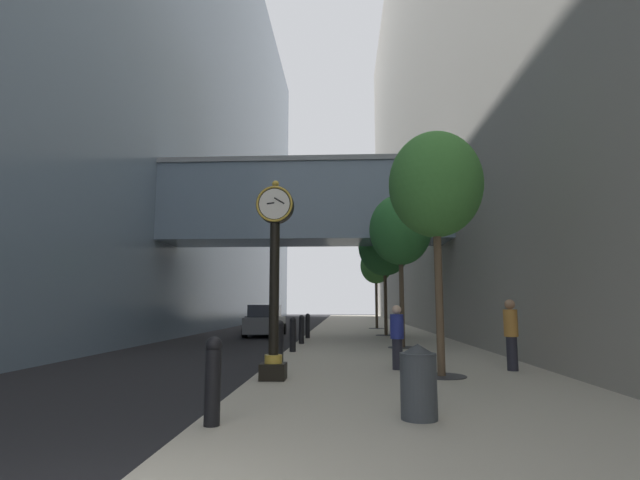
{
  "coord_description": "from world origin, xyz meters",
  "views": [
    {
      "loc": [
        2.08,
        -3.56,
        1.75
      ],
      "look_at": [
        1.06,
        16.65,
        4.46
      ],
      "focal_mm": 27.05,
      "sensor_mm": 36.0,
      "label": 1
    }
  ],
  "objects_px": {
    "bollard_nearest": "(213,379)",
    "bollard_fifth": "(301,329)",
    "bollard_fourth": "(293,334)",
    "pedestrian_walking": "(397,335)",
    "bollard_third": "(280,341)",
    "street_tree_mid_far": "(385,246)",
    "car_black_near": "(264,319)",
    "pedestrian_by_clock": "(511,332)",
    "trash_bin": "(418,380)",
    "street_tree_mid_near": "(400,230)",
    "car_grey_mid": "(265,321)",
    "street_tree_near": "(435,186)",
    "street_tree_far": "(376,266)",
    "street_clock": "(274,268)",
    "bollard_sixth": "(308,325)"
  },
  "relations": [
    {
      "from": "bollard_nearest",
      "to": "bollard_fifth",
      "type": "relative_size",
      "value": 1.0
    },
    {
      "from": "street_tree_mid_near",
      "to": "pedestrian_walking",
      "type": "relative_size",
      "value": 3.67
    },
    {
      "from": "bollard_third",
      "to": "street_tree_mid_far",
      "type": "relative_size",
      "value": 0.18
    },
    {
      "from": "pedestrian_walking",
      "to": "car_grey_mid",
      "type": "bearing_deg",
      "value": 111.41
    },
    {
      "from": "bollard_fifth",
      "to": "bollard_sixth",
      "type": "distance_m",
      "value": 3.4
    },
    {
      "from": "street_clock",
      "to": "pedestrian_walking",
      "type": "xyz_separation_m",
      "value": [
        2.87,
        1.8,
        -1.58
      ]
    },
    {
      "from": "car_grey_mid",
      "to": "car_black_near",
      "type": "bearing_deg",
      "value": 100.09
    },
    {
      "from": "car_grey_mid",
      "to": "street_tree_mid_near",
      "type": "bearing_deg",
      "value": -52.07
    },
    {
      "from": "pedestrian_walking",
      "to": "car_black_near",
      "type": "bearing_deg",
      "value": 108.57
    },
    {
      "from": "street_tree_mid_far",
      "to": "street_tree_far",
      "type": "bearing_deg",
      "value": 90.0
    },
    {
      "from": "pedestrian_walking",
      "to": "street_tree_near",
      "type": "bearing_deg",
      "value": -52.72
    },
    {
      "from": "street_tree_near",
      "to": "pedestrian_by_clock",
      "type": "bearing_deg",
      "value": 28.57
    },
    {
      "from": "street_tree_near",
      "to": "street_tree_mid_near",
      "type": "height_order",
      "value": "street_tree_mid_near"
    },
    {
      "from": "bollard_third",
      "to": "street_tree_near",
      "type": "height_order",
      "value": "street_tree_near"
    },
    {
      "from": "street_clock",
      "to": "car_black_near",
      "type": "height_order",
      "value": "street_clock"
    },
    {
      "from": "bollard_fourth",
      "to": "street_tree_near",
      "type": "bearing_deg",
      "value": -54.35
    },
    {
      "from": "pedestrian_by_clock",
      "to": "bollard_third",
      "type": "bearing_deg",
      "value": 169.6
    },
    {
      "from": "bollard_nearest",
      "to": "car_grey_mid",
      "type": "relative_size",
      "value": 0.26
    },
    {
      "from": "street_clock",
      "to": "bollard_nearest",
      "type": "height_order",
      "value": "street_clock"
    },
    {
      "from": "bollard_nearest",
      "to": "pedestrian_walking",
      "type": "relative_size",
      "value": 0.74
    },
    {
      "from": "bollard_sixth",
      "to": "car_grey_mid",
      "type": "xyz_separation_m",
      "value": [
        -2.63,
        3.44,
        0.08
      ]
    },
    {
      "from": "bollard_fourth",
      "to": "street_tree_mid_far",
      "type": "xyz_separation_m",
      "value": [
        3.97,
        9.06,
        4.13
      ]
    },
    {
      "from": "trash_bin",
      "to": "pedestrian_walking",
      "type": "height_order",
      "value": "pedestrian_walking"
    },
    {
      "from": "street_tree_near",
      "to": "trash_bin",
      "type": "distance_m",
      "value": 5.79
    },
    {
      "from": "bollard_fourth",
      "to": "car_grey_mid",
      "type": "relative_size",
      "value": 0.26
    },
    {
      "from": "street_tree_mid_near",
      "to": "car_grey_mid",
      "type": "bearing_deg",
      "value": 127.93
    },
    {
      "from": "trash_bin",
      "to": "street_tree_mid_far",
      "type": "bearing_deg",
      "value": 86.54
    },
    {
      "from": "bollard_fifth",
      "to": "bollard_sixth",
      "type": "height_order",
      "value": "same"
    },
    {
      "from": "bollard_fourth",
      "to": "pedestrian_walking",
      "type": "bearing_deg",
      "value": -54.79
    },
    {
      "from": "bollard_nearest",
      "to": "street_tree_mid_near",
      "type": "height_order",
      "value": "street_tree_mid_near"
    },
    {
      "from": "bollard_third",
      "to": "trash_bin",
      "type": "xyz_separation_m",
      "value": [
        2.84,
        -6.29,
        -0.08
      ]
    },
    {
      "from": "car_black_near",
      "to": "street_tree_far",
      "type": "bearing_deg",
      "value": 7.04
    },
    {
      "from": "bollard_nearest",
      "to": "street_tree_mid_far",
      "type": "relative_size",
      "value": 0.18
    },
    {
      "from": "bollard_fourth",
      "to": "bollard_fifth",
      "type": "height_order",
      "value": "same"
    },
    {
      "from": "street_tree_near",
      "to": "car_black_near",
      "type": "height_order",
      "value": "street_tree_near"
    },
    {
      "from": "street_tree_mid_far",
      "to": "pedestrian_walking",
      "type": "height_order",
      "value": "street_tree_mid_far"
    },
    {
      "from": "bollard_nearest",
      "to": "bollard_third",
      "type": "xyz_separation_m",
      "value": [
        0.0,
        6.79,
        0.0
      ]
    },
    {
      "from": "bollard_fourth",
      "to": "street_tree_mid_far",
      "type": "bearing_deg",
      "value": 66.34
    },
    {
      "from": "street_tree_mid_near",
      "to": "pedestrian_walking",
      "type": "height_order",
      "value": "street_tree_mid_near"
    },
    {
      "from": "bollard_fourth",
      "to": "car_black_near",
      "type": "relative_size",
      "value": 0.25
    },
    {
      "from": "bollard_third",
      "to": "pedestrian_walking",
      "type": "xyz_separation_m",
      "value": [
        3.11,
        -1.01,
        0.22
      ]
    },
    {
      "from": "street_tree_near",
      "to": "street_tree_far",
      "type": "distance_m",
      "value": 21.9
    },
    {
      "from": "street_tree_near",
      "to": "bollard_third",
      "type": "bearing_deg",
      "value": 151.67
    },
    {
      "from": "bollard_sixth",
      "to": "car_grey_mid",
      "type": "bearing_deg",
      "value": 127.38
    },
    {
      "from": "bollard_third",
      "to": "bollard_fourth",
      "type": "xyz_separation_m",
      "value": [
        0.0,
        3.4,
        0.0
      ]
    },
    {
      "from": "bollard_fourth",
      "to": "pedestrian_by_clock",
      "type": "height_order",
      "value": "pedestrian_by_clock"
    },
    {
      "from": "street_tree_far",
      "to": "car_grey_mid",
      "type": "relative_size",
      "value": 1.21
    },
    {
      "from": "bollard_third",
      "to": "car_grey_mid",
      "type": "height_order",
      "value": "car_grey_mid"
    },
    {
      "from": "bollard_fifth",
      "to": "pedestrian_walking",
      "type": "height_order",
      "value": "pedestrian_walking"
    },
    {
      "from": "street_tree_mid_far",
      "to": "pedestrian_walking",
      "type": "xyz_separation_m",
      "value": [
        -0.86,
        -13.47,
        -3.9
      ]
    }
  ]
}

